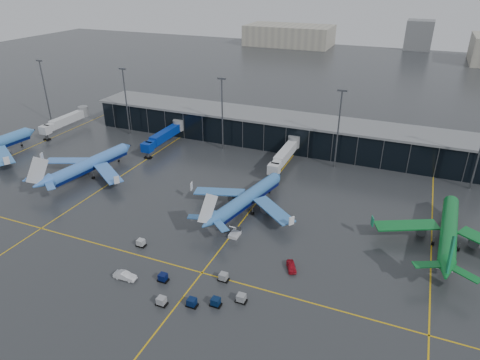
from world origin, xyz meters
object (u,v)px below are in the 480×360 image
at_px(airliner_arkefly, 89,157).
at_px(baggage_carts, 190,285).
at_px(airliner_aer_lingus, 451,222).
at_px(airliner_klm_near, 248,190).
at_px(mobile_airstair, 235,233).
at_px(service_van_white, 125,276).
at_px(service_van_red, 291,266).

relative_size(airliner_arkefly, baggage_carts, 1.27).
relative_size(airliner_arkefly, airliner_aer_lingus, 0.99).
height_order(airliner_klm_near, baggage_carts, airliner_klm_near).
xyz_separation_m(baggage_carts, mobile_airstair, (0.97, 20.72, 0.01)).
bearing_deg(airliner_aer_lingus, airliner_klm_near, -173.52).
relative_size(airliner_aer_lingus, mobile_airstair, 11.44).
relative_size(airliner_aer_lingus, baggage_carts, 1.28).
xyz_separation_m(baggage_carts, service_van_white, (-13.79, -2.75, 0.06)).
xyz_separation_m(airliner_aer_lingus, service_van_white, (-61.87, -39.68, -5.24)).
height_order(airliner_klm_near, service_van_red, airliner_klm_near).
height_order(airliner_arkefly, mobile_airstair, airliner_arkefly).
height_order(mobile_airstair, service_van_red, mobile_airstair).
relative_size(airliner_aer_lingus, service_van_white, 7.97).
xyz_separation_m(airliner_aer_lingus, service_van_red, (-30.79, -23.25, -5.32)).
relative_size(airliner_arkefly, service_van_red, 8.98).
distance_m(airliner_klm_near, airliner_aer_lingus, 48.94).
height_order(mobile_airstair, service_van_white, mobile_airstair).
bearing_deg(baggage_carts, airliner_arkefly, 147.06).
height_order(baggage_carts, service_van_white, baggage_carts).
bearing_deg(mobile_airstair, airliner_klm_near, 98.12).
distance_m(service_van_red, service_van_white, 35.15).
bearing_deg(airliner_arkefly, mobile_airstair, -6.35).
xyz_separation_m(mobile_airstair, service_van_white, (-14.76, -23.46, 0.04)).
xyz_separation_m(airliner_klm_near, baggage_carts, (0.76, -34.01, -4.98)).
bearing_deg(airliner_klm_near, baggage_carts, -76.33).
xyz_separation_m(airliner_arkefly, airliner_klm_near, (53.10, -0.88, -0.27)).
bearing_deg(airliner_aer_lingus, airliner_arkefly, -175.80).
bearing_deg(service_van_red, service_van_white, -178.01).
bearing_deg(airliner_arkefly, baggage_carts, -24.79).
height_order(baggage_carts, mobile_airstair, mobile_airstair).
distance_m(baggage_carts, service_van_red, 22.05).
xyz_separation_m(airliner_klm_near, airliner_aer_lingus, (48.85, 2.92, 0.32)).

